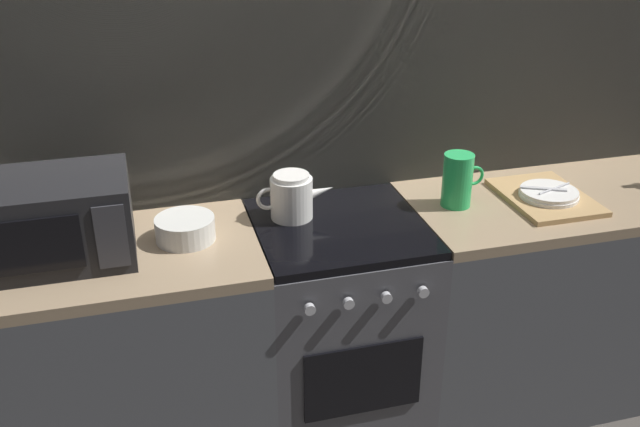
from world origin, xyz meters
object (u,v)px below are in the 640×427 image
Objects in this scene: dish_pile at (546,196)px; kettle at (292,196)px; stove_unit at (338,330)px; mixing_bowl at (185,229)px; pitcher at (458,180)px; microwave at (56,219)px.

kettle is at bearing 173.29° from dish_pile.
mixing_bowl reaches higher than stove_unit.
pitcher is (0.61, -0.06, 0.02)m from kettle.
microwave is at bearing -178.95° from pitcher.
stove_unit is at bearing -175.22° from pitcher.
mixing_bowl reaches higher than dish_pile.
mixing_bowl is (-0.53, 0.03, 0.49)m from stove_unit.
pitcher is 0.50× the size of dish_pile.
pitcher is 0.36m from dish_pile.
stove_unit is 2.25× the size of dish_pile.
mixing_bowl is (0.39, 0.01, -0.10)m from microwave.
pitcher is at bearing 1.05° from microwave.
microwave reaches higher than pitcher.
microwave is at bearing 179.12° from dish_pile.
stove_unit is 1.96× the size of microwave.
dish_pile is at bearing -0.97° from stove_unit.
kettle reaches higher than mixing_bowl.
mixing_bowl is 0.50× the size of dish_pile.
microwave is 1.39m from pitcher.
kettle is 0.61m from pitcher.
stove_unit is at bearing -33.67° from kettle.
microwave reaches higher than kettle.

